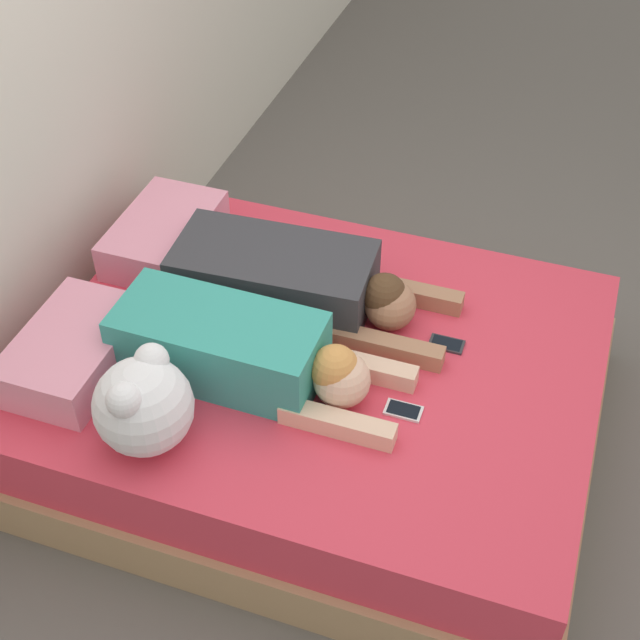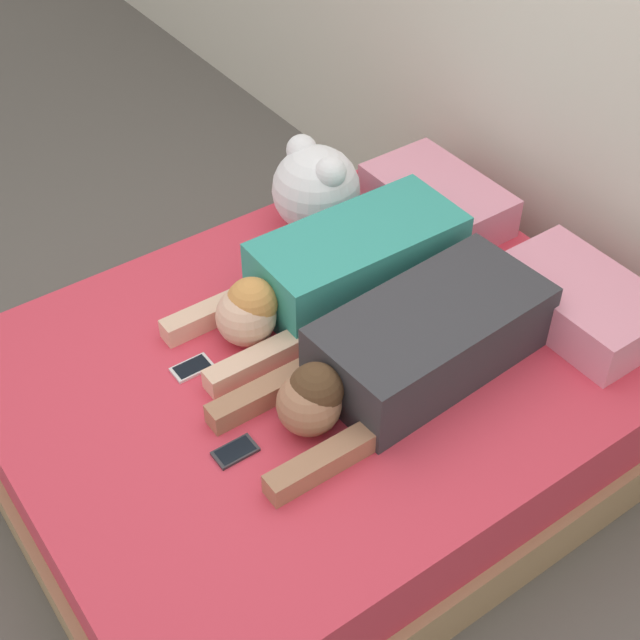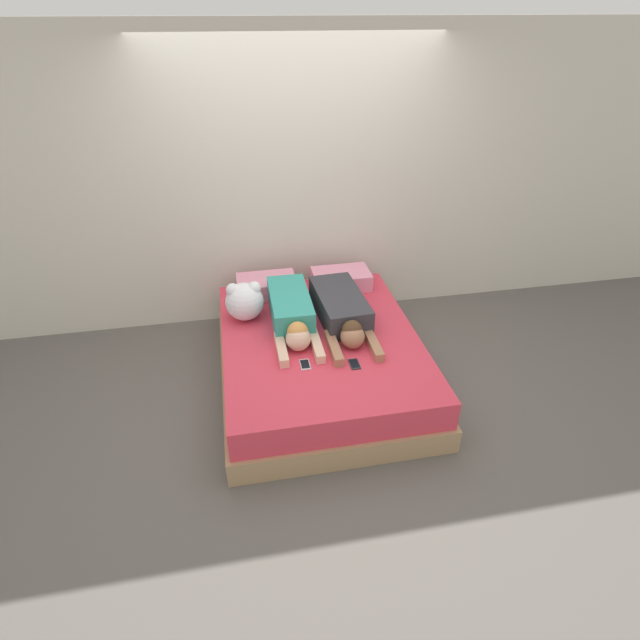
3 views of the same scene
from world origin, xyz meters
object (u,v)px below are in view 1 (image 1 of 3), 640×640
Objects in this scene: person_left at (246,352)px; cell_phone_right at (447,344)px; pillow_head_left at (74,350)px; plush_toy at (143,404)px; pillow_head_right at (165,235)px; cell_phone_left at (403,410)px; bed at (320,393)px; person_right at (297,281)px.

cell_phone_right is at bearing -58.71° from person_left.
pillow_head_left is at bearing 104.68° from person_left.
person_left is at bearing -27.03° from plush_toy.
cell_phone_left is at bearing -115.00° from pillow_head_right.
plush_toy reaches higher than cell_phone_right.
person_left is (-0.20, 0.20, 0.33)m from bed.
person_right is at bearing -47.22° from pillow_head_left.
pillow_head_left is at bearing 98.42° from cell_phone_left.
cell_phone_right is 1.10m from plush_toy.
pillow_head_right is (0.69, 0.00, 0.00)m from pillow_head_left.
cell_phone_right is at bearing -66.26° from pillow_head_left.
cell_phone_left is (0.17, -1.13, -0.07)m from pillow_head_left.
person_left is at bearing 134.92° from bed.
plush_toy is (-0.56, 0.38, 0.39)m from bed.
person_left is 0.42m from plush_toy.
pillow_head_left is 0.60m from person_left.
plush_toy is (-0.91, -0.39, 0.09)m from pillow_head_right.
pillow_head_right reaches higher than bed.
cell_phone_right reaches higher than bed.
plush_toy is at bearing 152.97° from person_left.
plush_toy is at bearing 145.74° from bed.
pillow_head_left reaches higher than cell_phone_right.
cell_phone_left and cell_phone_right have the same top height.
plush_toy reaches higher than pillow_head_right.
cell_phone_right is at bearing -47.26° from plush_toy.
person_right is 8.60× the size of cell_phone_left.
cell_phone_left is (0.02, -0.55, -0.11)m from person_left.
pillow_head_left is 0.50× the size of person_right.
bed is at bearing -45.08° from person_left.
bed is 16.21× the size of cell_phone_left.
person_right is 8.60× the size of cell_phone_right.
person_left is 0.95× the size of person_right.
pillow_head_right is 1.25m from cell_phone_left.
person_left is at bearing -75.32° from pillow_head_left.
cell_phone_left is at bearing -88.38° from person_left.
cell_phone_left is 1.00× the size of cell_phone_right.
bed is 0.90m from pillow_head_left.
plush_toy is at bearing -118.87° from pillow_head_left.
person_left reaches higher than pillow_head_left.
cell_phone_right is 0.37× the size of plush_toy.
bed is at bearing -65.87° from pillow_head_left.
cell_phone_left is (-0.53, -1.13, -0.07)m from pillow_head_right.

